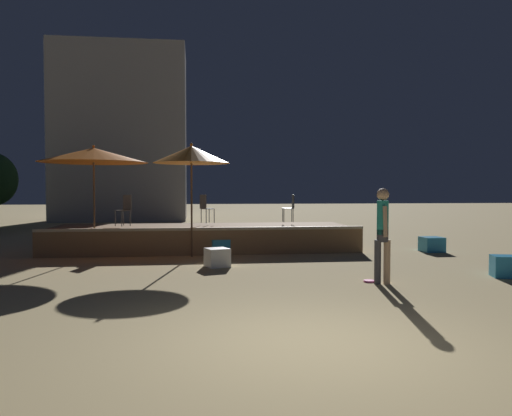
# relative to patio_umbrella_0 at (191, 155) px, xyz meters

# --- Properties ---
(ground_plane) EXTENTS (120.00, 120.00, 0.00)m
(ground_plane) POSITION_rel_patio_umbrella_0_xyz_m (1.43, -8.00, -2.78)
(ground_plane) COLOR tan
(wooden_deck) EXTENTS (9.14, 3.22, 0.78)m
(wooden_deck) POSITION_rel_patio_umbrella_0_xyz_m (0.35, 1.80, -2.43)
(wooden_deck) COLOR olive
(wooden_deck) RESTS_ON ground
(patio_umbrella_0) EXTENTS (2.09, 2.09, 3.10)m
(patio_umbrella_0) POSITION_rel_patio_umbrella_0_xyz_m (0.00, 0.00, 0.00)
(patio_umbrella_0) COLOR brown
(patio_umbrella_0) RESTS_ON ground
(patio_umbrella_1) EXTENTS (2.94, 2.94, 3.06)m
(patio_umbrella_1) POSITION_rel_patio_umbrella_0_xyz_m (-2.66, 0.44, -0.01)
(patio_umbrella_1) COLOR brown
(patio_umbrella_1) RESTS_ON ground
(cube_seat_0) EXTENTS (0.64, 0.64, 0.44)m
(cube_seat_0) POSITION_rel_patio_umbrella_0_xyz_m (0.61, -1.88, -2.56)
(cube_seat_0) COLOR white
(cube_seat_0) RESTS_ON ground
(cube_seat_1) EXTENTS (0.58, 0.58, 0.45)m
(cube_seat_1) POSITION_rel_patio_umbrella_0_xyz_m (6.50, -4.04, -2.56)
(cube_seat_1) COLOR #2D9EDB
(cube_seat_1) RESTS_ON ground
(cube_seat_2) EXTENTS (0.69, 0.69, 0.43)m
(cube_seat_2) POSITION_rel_patio_umbrella_0_xyz_m (0.79, 0.44, -2.57)
(cube_seat_2) COLOR #2D9EDB
(cube_seat_2) RESTS_ON ground
(cube_seat_3) EXTENTS (0.60, 0.60, 0.43)m
(cube_seat_3) POSITION_rel_patio_umbrella_0_xyz_m (7.05, 0.25, -2.57)
(cube_seat_3) COLOR #2D9EDB
(cube_seat_3) RESTS_ON ground
(person_0) EXTENTS (0.31, 0.53, 1.85)m
(person_0) POSITION_rel_patio_umbrella_0_xyz_m (3.68, -4.46, -1.75)
(person_0) COLOR #3F3F47
(person_0) RESTS_ON ground
(bistro_chair_0) EXTENTS (0.40, 0.40, 0.90)m
(bistro_chair_0) POSITION_rel_patio_umbrella_0_xyz_m (3.20, 2.33, -1.46)
(bistro_chair_0) COLOR #2D3338
(bistro_chair_0) RESTS_ON wooden_deck
(bistro_chair_1) EXTENTS (0.47, 0.47, 0.90)m
(bistro_chair_1) POSITION_rel_patio_umbrella_0_xyz_m (0.42, 2.23, -1.46)
(bistro_chair_1) COLOR #47474C
(bistro_chair_1) RESTS_ON wooden_deck
(bistro_chair_2) EXTENTS (0.48, 0.48, 0.90)m
(bistro_chair_2) POSITION_rel_patio_umbrella_0_xyz_m (-1.93, 1.23, -1.46)
(bistro_chair_2) COLOR #47474C
(bistro_chair_2) RESTS_ON wooden_deck
(frisbee_disc) EXTENTS (0.23, 0.23, 0.03)m
(frisbee_disc) POSITION_rel_patio_umbrella_0_xyz_m (3.51, -4.21, -2.76)
(frisbee_disc) COLOR #E54C99
(frisbee_disc) RESTS_ON ground
(distant_building) EXTENTS (7.67, 4.70, 10.33)m
(distant_building) POSITION_rel_patio_umbrella_0_xyz_m (-4.24, 17.50, 2.39)
(distant_building) COLOR gray
(distant_building) RESTS_ON ground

